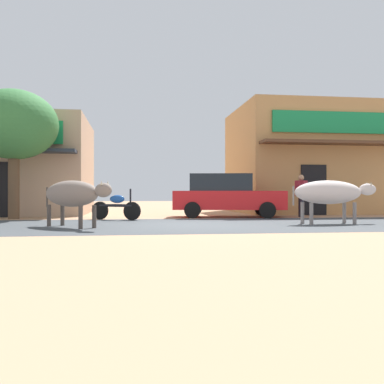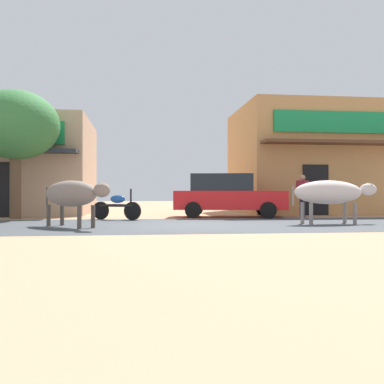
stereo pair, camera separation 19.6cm
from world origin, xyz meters
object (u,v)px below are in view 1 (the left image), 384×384
at_px(parked_hatchback_car, 226,195).
at_px(cow_near_brown, 73,194).
at_px(pedestrian_by_shop, 301,192).
at_px(cow_far_dark, 330,193).
at_px(roadside_tree, 14,125).
at_px(parked_motorcycle, 117,206).

xyz_separation_m(parked_hatchback_car, cow_near_brown, (-5.14, -4.47, 0.04)).
bearing_deg(pedestrian_by_shop, cow_near_brown, -153.35).
relative_size(cow_far_dark, pedestrian_by_shop, 1.72).
bearing_deg(cow_far_dark, roadside_tree, 158.51).
xyz_separation_m(cow_far_dark, pedestrian_by_shop, (0.53, 3.59, 0.02)).
xyz_separation_m(parked_hatchback_car, cow_far_dark, (2.26, -4.08, 0.08)).
distance_m(roadside_tree, pedestrian_by_shop, 10.79).
xyz_separation_m(parked_hatchback_car, pedestrian_by_shop, (2.79, -0.49, 0.10)).
height_order(roadside_tree, cow_far_dark, roadside_tree).
xyz_separation_m(parked_hatchback_car, parked_motorcycle, (-4.10, -1.23, -0.37)).
height_order(cow_near_brown, pedestrian_by_shop, pedestrian_by_shop).
bearing_deg(cow_near_brown, cow_far_dark, 3.01).
xyz_separation_m(roadside_tree, parked_motorcycle, (3.63, -1.08, -2.85)).
height_order(parked_hatchback_car, cow_near_brown, parked_hatchback_car).
distance_m(parked_motorcycle, cow_near_brown, 3.43).
bearing_deg(roadside_tree, pedestrian_by_shop, -1.88).
bearing_deg(roadside_tree, cow_far_dark, -21.49).
xyz_separation_m(cow_near_brown, cow_far_dark, (7.40, 0.39, 0.04)).
bearing_deg(cow_far_dark, parked_motorcycle, 155.84).
xyz_separation_m(roadside_tree, parked_hatchback_car, (7.73, 0.15, -2.48)).
xyz_separation_m(parked_motorcycle, cow_near_brown, (-1.04, -3.24, 0.41)).
height_order(parked_hatchback_car, parked_motorcycle, parked_hatchback_car).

